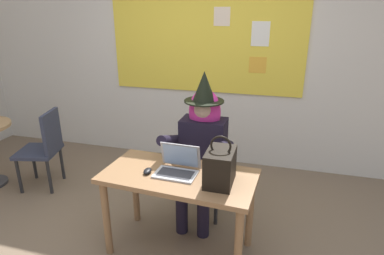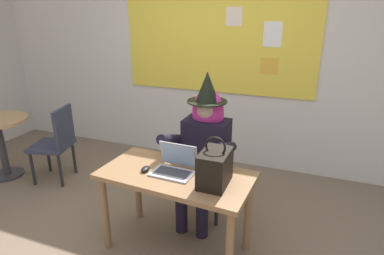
{
  "view_description": "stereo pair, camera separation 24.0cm",
  "coord_description": "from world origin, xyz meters",
  "px_view_note": "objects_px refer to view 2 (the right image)",
  "views": [
    {
      "loc": [
        0.94,
        -2.07,
        1.94
      ],
      "look_at": [
        0.26,
        0.39,
        1.01
      ],
      "focal_mm": 30.35,
      "sensor_mm": 36.0,
      "label": 1
    },
    {
      "loc": [
        1.17,
        -1.99,
        1.94
      ],
      "look_at": [
        0.26,
        0.39,
        1.01
      ],
      "focal_mm": 30.35,
      "sensor_mm": 36.0,
      "label": 2
    }
  ],
  "objects_px": {
    "laptop": "(175,166)",
    "chair_spare_by_window": "(57,140)",
    "chair_at_desk": "(208,163)",
    "handbag": "(215,168)",
    "computer_mouse": "(145,169)",
    "desk_main": "(176,185)",
    "person_costumed": "(204,141)"
  },
  "relations": [
    {
      "from": "desk_main",
      "to": "chair_spare_by_window",
      "type": "xyz_separation_m",
      "value": [
        -1.78,
        0.61,
        -0.1
      ]
    },
    {
      "from": "chair_at_desk",
      "to": "chair_spare_by_window",
      "type": "xyz_separation_m",
      "value": [
        -1.83,
        -0.06,
        -0.01
      ]
    },
    {
      "from": "person_costumed",
      "to": "handbag",
      "type": "relative_size",
      "value": 3.78
    },
    {
      "from": "chair_at_desk",
      "to": "handbag",
      "type": "xyz_separation_m",
      "value": [
        0.28,
        -0.71,
        0.34
      ]
    },
    {
      "from": "chair_at_desk",
      "to": "desk_main",
      "type": "bearing_deg",
      "value": -5.28
    },
    {
      "from": "laptop",
      "to": "desk_main",
      "type": "bearing_deg",
      "value": -50.47
    },
    {
      "from": "chair_at_desk",
      "to": "laptop",
      "type": "height_order",
      "value": "laptop"
    },
    {
      "from": "person_costumed",
      "to": "computer_mouse",
      "type": "height_order",
      "value": "person_costumed"
    },
    {
      "from": "laptop",
      "to": "computer_mouse",
      "type": "xyz_separation_m",
      "value": [
        -0.23,
        -0.07,
        -0.03
      ]
    },
    {
      "from": "chair_at_desk",
      "to": "handbag",
      "type": "bearing_deg",
      "value": 20.97
    },
    {
      "from": "handbag",
      "to": "chair_spare_by_window",
      "type": "distance_m",
      "value": 2.24
    },
    {
      "from": "laptop",
      "to": "handbag",
      "type": "bearing_deg",
      "value": -9.14
    },
    {
      "from": "computer_mouse",
      "to": "person_costumed",
      "type": "bearing_deg",
      "value": 59.82
    },
    {
      "from": "desk_main",
      "to": "chair_at_desk",
      "type": "height_order",
      "value": "chair_at_desk"
    },
    {
      "from": "chair_at_desk",
      "to": "computer_mouse",
      "type": "relative_size",
      "value": 8.78
    },
    {
      "from": "computer_mouse",
      "to": "laptop",
      "type": "bearing_deg",
      "value": 14.41
    },
    {
      "from": "desk_main",
      "to": "laptop",
      "type": "relative_size",
      "value": 3.69
    },
    {
      "from": "chair_spare_by_window",
      "to": "handbag",
      "type": "bearing_deg",
      "value": 148.91
    },
    {
      "from": "chair_at_desk",
      "to": "chair_spare_by_window",
      "type": "bearing_deg",
      "value": -89.03
    },
    {
      "from": "chair_at_desk",
      "to": "person_costumed",
      "type": "relative_size",
      "value": 0.64
    },
    {
      "from": "computer_mouse",
      "to": "handbag",
      "type": "bearing_deg",
      "value": -3.3
    },
    {
      "from": "computer_mouse",
      "to": "chair_spare_by_window",
      "type": "xyz_separation_m",
      "value": [
        -1.54,
        0.66,
        -0.23
      ]
    },
    {
      "from": "desk_main",
      "to": "chair_spare_by_window",
      "type": "bearing_deg",
      "value": 161.14
    },
    {
      "from": "handbag",
      "to": "chair_spare_by_window",
      "type": "bearing_deg",
      "value": 162.79
    },
    {
      "from": "laptop",
      "to": "chair_spare_by_window",
      "type": "height_order",
      "value": "laptop"
    },
    {
      "from": "computer_mouse",
      "to": "chair_spare_by_window",
      "type": "height_order",
      "value": "chair_spare_by_window"
    },
    {
      "from": "chair_at_desk",
      "to": "chair_spare_by_window",
      "type": "distance_m",
      "value": 1.83
    },
    {
      "from": "chair_at_desk",
      "to": "handbag",
      "type": "relative_size",
      "value": 2.42
    },
    {
      "from": "person_costumed",
      "to": "computer_mouse",
      "type": "bearing_deg",
      "value": -26.03
    },
    {
      "from": "computer_mouse",
      "to": "chair_spare_by_window",
      "type": "relative_size",
      "value": 0.12
    },
    {
      "from": "person_costumed",
      "to": "computer_mouse",
      "type": "distance_m",
      "value": 0.66
    },
    {
      "from": "laptop",
      "to": "chair_spare_by_window",
      "type": "xyz_separation_m",
      "value": [
        -1.76,
        0.58,
        -0.26
      ]
    }
  ]
}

